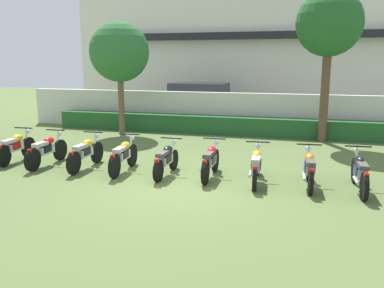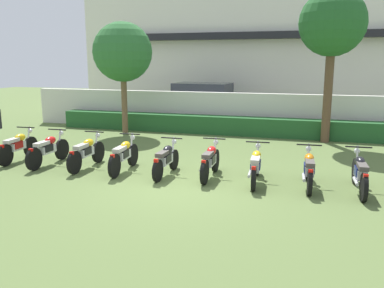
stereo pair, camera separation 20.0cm
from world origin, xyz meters
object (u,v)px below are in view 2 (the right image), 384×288
at_px(motorcycle_in_row_1, 48,149).
at_px(motorcycle_in_row_4, 166,159).
at_px(motorcycle_in_row_8, 360,173).
at_px(motorcycle_in_row_3, 124,155).
at_px(motorcycle_in_row_2, 86,152).
at_px(motorcycle_in_row_7, 309,169).
at_px(motorcycle_in_row_0, 18,146).
at_px(motorcycle_in_row_6, 256,165).
at_px(parked_car, 205,103).
at_px(tree_far_side, 333,25).
at_px(motorcycle_in_row_5, 210,161).
at_px(tree_near_inspector, 123,52).

height_order(motorcycle_in_row_1, motorcycle_in_row_4, motorcycle_in_row_1).
bearing_deg(motorcycle_in_row_1, motorcycle_in_row_8, -90.89).
bearing_deg(motorcycle_in_row_3, motorcycle_in_row_1, 86.10).
distance_m(motorcycle_in_row_3, motorcycle_in_row_8, 5.95).
bearing_deg(motorcycle_in_row_2, motorcycle_in_row_4, -92.58).
height_order(motorcycle_in_row_2, motorcycle_in_row_4, motorcycle_in_row_2).
bearing_deg(motorcycle_in_row_7, motorcycle_in_row_0, 85.64).
height_order(motorcycle_in_row_0, motorcycle_in_row_8, motorcycle_in_row_0).
bearing_deg(motorcycle_in_row_6, motorcycle_in_row_8, -94.82).
bearing_deg(motorcycle_in_row_7, motorcycle_in_row_4, 86.94).
xyz_separation_m(motorcycle_in_row_1, motorcycle_in_row_4, (3.64, -0.05, -0.02)).
distance_m(parked_car, motorcycle_in_row_4, 9.77).
height_order(parked_car, tree_far_side, tree_far_side).
height_order(motorcycle_in_row_5, motorcycle_in_row_6, motorcycle_in_row_5).
distance_m(motorcycle_in_row_2, motorcycle_in_row_8, 7.11).
height_order(tree_near_inspector, motorcycle_in_row_5, tree_near_inspector).
distance_m(motorcycle_in_row_1, motorcycle_in_row_8, 8.36).
bearing_deg(motorcycle_in_row_0, motorcycle_in_row_4, -95.55).
bearing_deg(motorcycle_in_row_1, motorcycle_in_row_0, 84.43).
bearing_deg(motorcycle_in_row_2, tree_far_side, -49.17).
distance_m(motorcycle_in_row_2, motorcycle_in_row_5, 3.56).
distance_m(tree_far_side, motorcycle_in_row_4, 8.09).
height_order(tree_far_side, motorcycle_in_row_1, tree_far_side).
relative_size(parked_car, motorcycle_in_row_1, 2.36).
bearing_deg(motorcycle_in_row_2, tree_near_inspector, 14.26).
bearing_deg(motorcycle_in_row_5, motorcycle_in_row_2, 90.15).
distance_m(motorcycle_in_row_0, motorcycle_in_row_5, 5.93).
relative_size(motorcycle_in_row_0, motorcycle_in_row_5, 1.01).
height_order(motorcycle_in_row_4, motorcycle_in_row_5, motorcycle_in_row_5).
height_order(motorcycle_in_row_2, motorcycle_in_row_8, motorcycle_in_row_2).
bearing_deg(motorcycle_in_row_4, tree_near_inspector, 35.24).
bearing_deg(motorcycle_in_row_5, motorcycle_in_row_4, 95.48).
xyz_separation_m(motorcycle_in_row_1, motorcycle_in_row_7, (7.24, -0.03, -0.01)).
bearing_deg(motorcycle_in_row_2, motorcycle_in_row_3, -92.69).
height_order(motorcycle_in_row_3, motorcycle_in_row_8, motorcycle_in_row_3).
height_order(motorcycle_in_row_1, motorcycle_in_row_5, motorcycle_in_row_1).
distance_m(tree_far_side, motorcycle_in_row_2, 9.49).
relative_size(motorcycle_in_row_3, motorcycle_in_row_4, 1.08).
height_order(tree_far_side, motorcycle_in_row_0, tree_far_side).
xyz_separation_m(tree_far_side, motorcycle_in_row_5, (-2.93, -5.75, -3.75)).
bearing_deg(tree_near_inspector, motorcycle_in_row_1, -87.25).
xyz_separation_m(tree_near_inspector, motorcycle_in_row_7, (7.51, -5.56, -2.84)).
height_order(motorcycle_in_row_0, motorcycle_in_row_4, motorcycle_in_row_0).
relative_size(motorcycle_in_row_1, motorcycle_in_row_3, 1.02).
bearing_deg(tree_near_inspector, parked_car, 59.26).
relative_size(motorcycle_in_row_4, motorcycle_in_row_7, 0.97).
bearing_deg(parked_car, motorcycle_in_row_6, -64.53).
relative_size(parked_car, tree_near_inspector, 1.02).
bearing_deg(motorcycle_in_row_1, tree_far_side, -53.51).
bearing_deg(motorcycle_in_row_4, motorcycle_in_row_2, 88.76).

